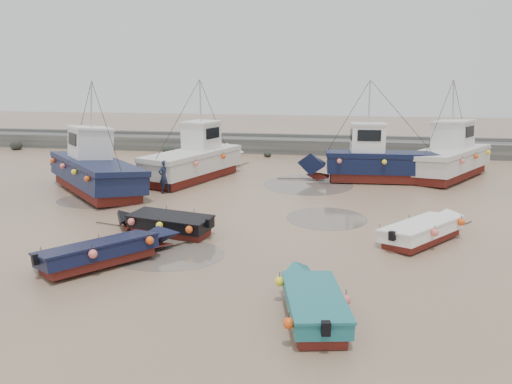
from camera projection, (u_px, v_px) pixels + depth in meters
ground at (224, 232)px, 21.44m from camera, size 120.00×120.00×0.00m
seawall at (283, 145)px, 42.38m from camera, size 60.00×4.92×1.50m
puddle_a at (164, 254)px, 18.88m from camera, size 4.64×4.64×0.01m
puddle_b at (326, 218)px, 23.49m from camera, size 3.80×3.80×0.01m
puddle_c at (98, 201)px, 26.65m from camera, size 4.52×4.52×0.01m
puddle_d at (308, 184)px, 30.57m from camera, size 5.47×5.47×0.01m
dinghy_1 at (108, 249)px, 17.86m from camera, size 4.81×5.43×1.43m
dinghy_2 at (312, 297)px, 13.97m from camera, size 2.32×5.47×1.43m
dinghy_3 at (427, 228)px, 20.25m from camera, size 4.59×5.34×1.43m
dinghy_4 at (163, 221)px, 21.20m from camera, size 5.79×2.51×1.43m
cabin_boat_0 at (91, 169)px, 28.62m from camera, size 9.18×9.09×6.22m
cabin_boat_1 at (198, 158)px, 32.04m from camera, size 5.49×10.49×6.22m
cabin_boat_2 at (371, 160)px, 31.09m from camera, size 9.98×3.16×6.22m
cabin_boat_3 at (451, 157)px, 32.49m from camera, size 7.27×9.78×6.22m
person at (165, 193)px, 28.31m from camera, size 0.82×0.80×1.90m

